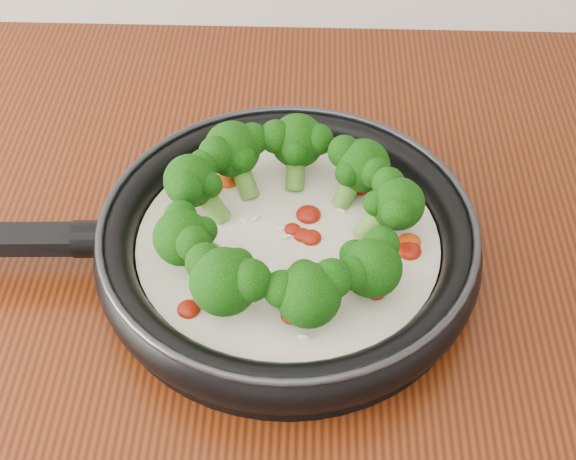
{
  "coord_description": "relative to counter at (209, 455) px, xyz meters",
  "views": [
    {
      "loc": [
        0.13,
        0.54,
        1.49
      ],
      "look_at": [
        0.11,
        1.06,
        0.95
      ],
      "focal_mm": 50.44,
      "sensor_mm": 36.0,
      "label": 1
    }
  ],
  "objects": [
    {
      "name": "skillet",
      "position": [
        0.11,
        -0.04,
        0.49
      ],
      "size": [
        0.57,
        0.38,
        0.11
      ],
      "color": "black",
      "rests_on": "counter"
    },
    {
      "name": "counter",
      "position": [
        0.0,
        0.0,
        0.0
      ],
      "size": [
        1.6,
        0.8,
        0.9
      ],
      "primitive_type": "cube",
      "color": "#341105",
      "rests_on": "ground"
    }
  ]
}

